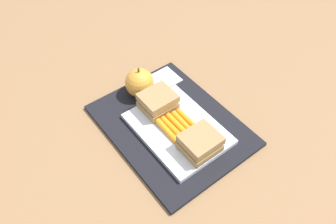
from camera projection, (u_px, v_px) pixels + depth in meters
ground_plane at (171, 126)px, 0.81m from camera, size 2.40×2.40×0.00m
lunchbag_mat at (171, 125)px, 0.81m from camera, size 0.36×0.28×0.01m
food_tray at (178, 129)px, 0.79m from camera, size 0.23×0.17×0.01m
sandwich_half_left at (200, 143)px, 0.73m from camera, size 0.07×0.08×0.04m
sandwich_half_right at (158, 102)px, 0.81m from camera, size 0.07×0.08×0.04m
carrot_sticks_bundle at (178, 125)px, 0.78m from camera, size 0.08×0.07×0.02m
apple at (141, 82)px, 0.85m from camera, size 0.08×0.08×0.09m
paper_napkin at (165, 79)px, 0.91m from camera, size 0.07×0.07×0.00m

